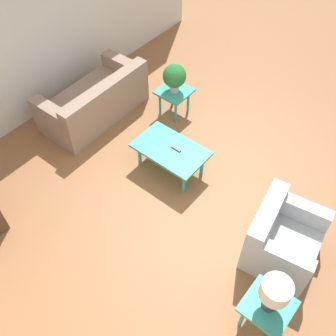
% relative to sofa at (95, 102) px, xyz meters
% --- Properties ---
extents(ground_plane, '(14.00, 14.00, 0.00)m').
position_rel_sofa_xyz_m(ground_plane, '(-2.19, 0.30, -0.30)').
color(ground_plane, '#8E5B38').
extents(wall_right, '(0.12, 7.20, 2.70)m').
position_rel_sofa_xyz_m(wall_right, '(0.87, 0.30, 1.05)').
color(wall_right, silver).
rests_on(wall_right, ground_plane).
extents(sofa, '(0.89, 1.75, 0.76)m').
position_rel_sofa_xyz_m(sofa, '(0.00, 0.00, 0.00)').
color(sofa, gray).
rests_on(sofa, ground_plane).
extents(armchair, '(0.90, 0.99, 0.78)m').
position_rel_sofa_xyz_m(armchair, '(-3.53, 0.37, 0.02)').
color(armchair, '#A8ADB2').
rests_on(armchair, ground_plane).
extents(coffee_table, '(1.02, 0.63, 0.43)m').
position_rel_sofa_xyz_m(coffee_table, '(-1.66, 0.14, 0.08)').
color(coffee_table, teal).
rests_on(coffee_table, ground_plane).
extents(side_table_plant, '(0.49, 0.49, 0.47)m').
position_rel_sofa_xyz_m(side_table_plant, '(-0.94, -0.85, 0.10)').
color(side_table_plant, teal).
rests_on(side_table_plant, ground_plane).
extents(side_table_lamp, '(0.49, 0.49, 0.47)m').
position_rel_sofa_xyz_m(side_table_lamp, '(-3.83, 1.24, 0.10)').
color(side_table_lamp, teal).
rests_on(side_table_lamp, ground_plane).
extents(potted_plant, '(0.36, 0.36, 0.46)m').
position_rel_sofa_xyz_m(potted_plant, '(-0.94, -0.85, 0.44)').
color(potted_plant, '#B2ADA3').
rests_on(potted_plant, side_table_plant).
extents(table_lamp, '(0.30, 0.30, 0.47)m').
position_rel_sofa_xyz_m(table_lamp, '(-3.83, 1.24, 0.48)').
color(table_lamp, '#333333').
rests_on(table_lamp, side_table_lamp).
extents(remote_control, '(0.16, 0.04, 0.02)m').
position_rel_sofa_xyz_m(remote_control, '(-1.73, 0.10, 0.14)').
color(remote_control, '#4C4C51').
rests_on(remote_control, coffee_table).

